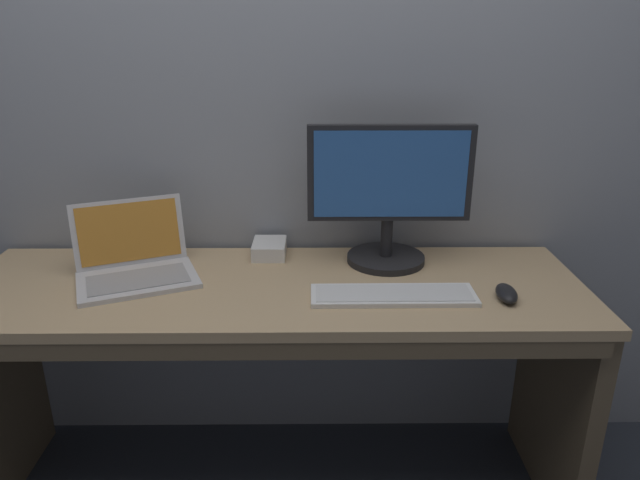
{
  "coord_description": "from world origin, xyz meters",
  "views": [
    {
      "loc": [
        0.13,
        -1.59,
        1.5
      ],
      "look_at": [
        0.15,
        0.0,
        0.91
      ],
      "focal_mm": 32.34,
      "sensor_mm": 36.0,
      "label": 1
    }
  ],
  "objects_px": {
    "external_monitor": "(389,193)",
    "external_drive_box": "(269,249)",
    "wired_keyboard": "(393,295)",
    "laptop_silver": "(135,262)",
    "computer_mouse": "(506,293)"
  },
  "relations": [
    {
      "from": "external_monitor",
      "to": "external_drive_box",
      "type": "xyz_separation_m",
      "value": [
        -0.39,
        0.07,
        -0.21
      ]
    },
    {
      "from": "wired_keyboard",
      "to": "laptop_silver",
      "type": "bearing_deg",
      "value": 168.66
    },
    {
      "from": "laptop_silver",
      "to": "external_monitor",
      "type": "xyz_separation_m",
      "value": [
        0.79,
        0.1,
        0.19
      ]
    },
    {
      "from": "wired_keyboard",
      "to": "external_drive_box",
      "type": "height_order",
      "value": "external_drive_box"
    },
    {
      "from": "external_monitor",
      "to": "wired_keyboard",
      "type": "distance_m",
      "value": 0.35
    },
    {
      "from": "wired_keyboard",
      "to": "computer_mouse",
      "type": "distance_m",
      "value": 0.32
    },
    {
      "from": "wired_keyboard",
      "to": "external_drive_box",
      "type": "xyz_separation_m",
      "value": [
        -0.38,
        0.33,
        0.02
      ]
    },
    {
      "from": "computer_mouse",
      "to": "external_monitor",
      "type": "bearing_deg",
      "value": 143.83
    },
    {
      "from": "computer_mouse",
      "to": "external_drive_box",
      "type": "height_order",
      "value": "external_drive_box"
    },
    {
      "from": "wired_keyboard",
      "to": "external_drive_box",
      "type": "relative_size",
      "value": 3.32
    },
    {
      "from": "external_monitor",
      "to": "computer_mouse",
      "type": "distance_m",
      "value": 0.47
    },
    {
      "from": "laptop_silver",
      "to": "wired_keyboard",
      "type": "xyz_separation_m",
      "value": [
        0.78,
        -0.16,
        -0.04
      ]
    },
    {
      "from": "external_drive_box",
      "to": "computer_mouse",
      "type": "bearing_deg",
      "value": -26.06
    },
    {
      "from": "external_drive_box",
      "to": "wired_keyboard",
      "type": "bearing_deg",
      "value": -40.97
    },
    {
      "from": "laptop_silver",
      "to": "wired_keyboard",
      "type": "distance_m",
      "value": 0.8
    }
  ]
}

